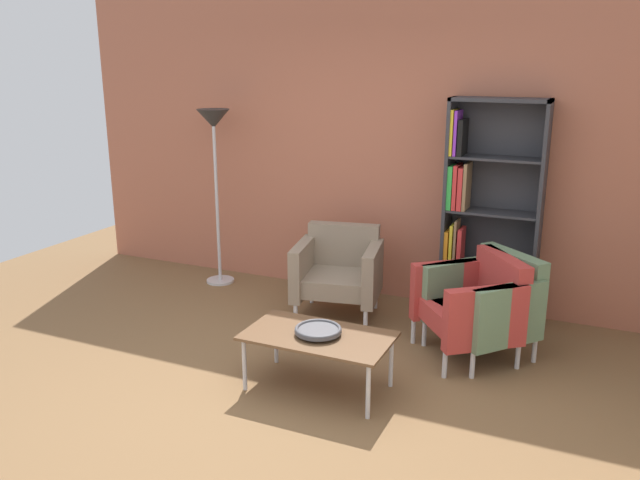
# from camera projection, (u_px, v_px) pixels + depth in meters

# --- Properties ---
(ground_plane) EXTENTS (8.32, 8.32, 0.00)m
(ground_plane) POSITION_uv_depth(u_px,v_px,m) (252.00, 410.00, 4.21)
(ground_plane) COLOR brown
(brick_back_panel) EXTENTS (6.40, 0.12, 2.90)m
(brick_back_panel) POSITION_uv_depth(u_px,v_px,m) (382.00, 143.00, 5.98)
(brick_back_panel) COLOR #B2664C
(brick_back_panel) RESTS_ON ground_plane
(bookshelf_tall) EXTENTS (0.80, 0.30, 1.90)m
(bookshelf_tall) POSITION_uv_depth(u_px,v_px,m) (482.00, 213.00, 5.54)
(bookshelf_tall) COLOR #333338
(bookshelf_tall) RESTS_ON ground_plane
(coffee_table_low) EXTENTS (1.00, 0.56, 0.40)m
(coffee_table_low) POSITION_uv_depth(u_px,v_px,m) (318.00, 339.00, 4.40)
(coffee_table_low) COLOR brown
(coffee_table_low) RESTS_ON ground_plane
(decorative_bowl) EXTENTS (0.32, 0.32, 0.05)m
(decorative_bowl) POSITION_uv_depth(u_px,v_px,m) (318.00, 330.00, 4.39)
(decorative_bowl) COLOR #4C4C51
(decorative_bowl) RESTS_ON coffee_table_low
(armchair_by_bookshelf) EXTENTS (0.83, 0.78, 0.78)m
(armchair_by_bookshelf) POSITION_uv_depth(u_px,v_px,m) (339.00, 270.00, 5.68)
(armchair_by_bookshelf) COLOR gray
(armchair_by_bookshelf) RESTS_ON ground_plane
(armchair_near_window) EXTENTS (0.94, 0.95, 0.78)m
(armchair_near_window) POSITION_uv_depth(u_px,v_px,m) (474.00, 304.00, 4.90)
(armchair_near_window) COLOR #B73833
(armchair_near_window) RESTS_ON ground_plane
(armchair_corner_red) EXTENTS (0.95, 0.94, 0.78)m
(armchair_corner_red) POSITION_uv_depth(u_px,v_px,m) (487.00, 302.00, 4.94)
(armchair_corner_red) COLOR slate
(armchair_corner_red) RESTS_ON ground_plane
(floor_lamp_torchiere) EXTENTS (0.32, 0.32, 1.74)m
(floor_lamp_torchiere) POSITION_uv_depth(u_px,v_px,m) (214.00, 140.00, 6.25)
(floor_lamp_torchiere) COLOR silver
(floor_lamp_torchiere) RESTS_ON ground_plane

